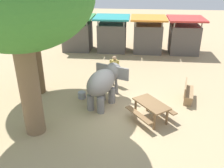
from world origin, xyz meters
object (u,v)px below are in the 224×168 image
at_px(market_stall_red, 184,37).
at_px(person_handler, 114,68).
at_px(elephant, 104,82).
at_px(market_stall_green, 77,35).
at_px(picnic_table_near, 151,107).
at_px(market_stall_teal, 112,36).
at_px(feed_bucket, 82,95).
at_px(market_stall_orange, 148,36).
at_px(wooden_bench, 188,91).

bearing_deg(market_stall_red, person_handler, -126.72).
bearing_deg(elephant, market_stall_green, 43.27).
xyz_separation_m(picnic_table_near, market_stall_teal, (-2.47, 9.17, 0.55)).
xyz_separation_m(market_stall_teal, feed_bucket, (-0.70, -7.62, -0.98)).
bearing_deg(person_handler, market_stall_orange, 172.03).
distance_m(person_handler, feed_bucket, 2.27).
xyz_separation_m(person_handler, picnic_table_near, (1.76, -3.15, -0.36)).
bearing_deg(market_stall_red, elephant, -120.70).
bearing_deg(feed_bucket, wooden_bench, 3.14).
bearing_deg(feed_bucket, market_stall_teal, 84.74).
xyz_separation_m(person_handler, wooden_bench, (3.53, -1.33, -0.48)).
xyz_separation_m(person_handler, market_stall_orange, (1.89, 6.02, 0.19)).
distance_m(picnic_table_near, market_stall_teal, 9.52).
height_order(elephant, person_handler, elephant).
xyz_separation_m(market_stall_green, feed_bucket, (1.90, -7.62, -0.98)).
height_order(wooden_bench, picnic_table_near, wooden_bench).
height_order(wooden_bench, feed_bucket, wooden_bench).
relative_size(person_handler, picnic_table_near, 0.78).
bearing_deg(picnic_table_near, market_stall_red, 126.25).
height_order(elephant, market_stall_red, market_stall_red).
relative_size(market_stall_teal, feed_bucket, 7.00).
height_order(picnic_table_near, market_stall_green, market_stall_green).
bearing_deg(market_stall_teal, market_stall_orange, 0.00).
bearing_deg(market_stall_green, person_handler, -61.22).
relative_size(wooden_bench, picnic_table_near, 0.70).
xyz_separation_m(picnic_table_near, market_stall_orange, (0.13, 9.17, 0.55)).
bearing_deg(person_handler, market_stall_green, -141.75).
bearing_deg(market_stall_red, picnic_table_near, -106.56).
bearing_deg(person_handler, elephant, 1.64).
height_order(market_stall_orange, feed_bucket, market_stall_orange).
relative_size(picnic_table_near, feed_bucket, 5.80).
bearing_deg(market_stall_orange, market_stall_red, 0.00).
bearing_deg(elephant, picnic_table_near, -96.65).
height_order(person_handler, feed_bucket, person_handler).
distance_m(market_stall_orange, market_stall_red, 2.60).
distance_m(person_handler, picnic_table_near, 3.63).
xyz_separation_m(market_stall_teal, market_stall_orange, (2.60, 0.00, 0.00)).
xyz_separation_m(person_handler, market_stall_red, (4.49, 6.02, 0.19)).
bearing_deg(picnic_table_near, person_handler, 172.05).
xyz_separation_m(elephant, market_stall_orange, (2.17, 8.03, 0.04)).
xyz_separation_m(market_stall_teal, market_stall_red, (5.20, 0.00, 0.00)).
height_order(market_stall_green, market_stall_teal, same).
bearing_deg(market_stall_teal, elephant, -86.92).
bearing_deg(market_stall_green, market_stall_red, 0.00).
relative_size(person_handler, market_stall_green, 0.64).
bearing_deg(elephant, feed_bucket, 92.73).
height_order(elephant, wooden_bench, elephant).
relative_size(market_stall_orange, market_stall_red, 1.00).
xyz_separation_m(market_stall_green, market_stall_teal, (2.60, 0.00, 0.00)).
bearing_deg(market_stall_orange, person_handler, -107.44).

